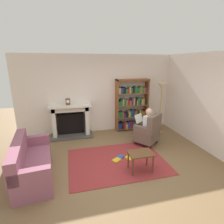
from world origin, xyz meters
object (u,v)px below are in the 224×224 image
at_px(bookshelf, 132,106).
at_px(seated_reader, 145,124).
at_px(armchair_reading, 148,131).
at_px(floor_lamp, 162,91).
at_px(sofa_floral, 31,164).
at_px(mantel_clock, 68,102).
at_px(side_table, 141,156).
at_px(fireplace, 71,119).

bearing_deg(bookshelf, seated_reader, -91.14).
xyz_separation_m(armchair_reading, seated_reader, (-0.07, 0.09, 0.20)).
bearing_deg(armchair_reading, seated_reader, -90.00).
xyz_separation_m(armchair_reading, floor_lamp, (0.84, 0.86, 1.07)).
height_order(armchair_reading, sofa_floral, armchair_reading).
relative_size(armchair_reading, floor_lamp, 0.55).
xyz_separation_m(mantel_clock, side_table, (1.52, -2.42, -0.82)).
distance_m(seated_reader, side_table, 1.50).
bearing_deg(seated_reader, side_table, 25.34).
relative_size(armchair_reading, side_table, 1.73).
bearing_deg(seated_reader, fireplace, -65.78).
xyz_separation_m(bookshelf, side_table, (-0.72, -2.55, -0.52)).
relative_size(mantel_clock, seated_reader, 0.18).
height_order(fireplace, sofa_floral, fireplace).
height_order(seated_reader, floor_lamp, floor_lamp).
height_order(mantel_clock, bookshelf, bookshelf).
height_order(bookshelf, floor_lamp, bookshelf).
bearing_deg(mantel_clock, sofa_floral, -112.75).
bearing_deg(armchair_reading, bookshelf, -124.57).
bearing_deg(sofa_floral, side_table, -104.92).
height_order(seated_reader, sofa_floral, seated_reader).
bearing_deg(bookshelf, armchair_reading, -88.08).
xyz_separation_m(mantel_clock, seated_reader, (2.22, -1.12, -0.59)).
distance_m(mantel_clock, floor_lamp, 3.16).
distance_m(bookshelf, side_table, 2.70).
bearing_deg(side_table, sofa_floral, 171.15).
bearing_deg(seated_reader, sofa_floral, -19.67).
xyz_separation_m(mantel_clock, armchair_reading, (2.29, -1.21, -0.78)).
bearing_deg(bookshelf, mantel_clock, -176.56).
bearing_deg(fireplace, seated_reader, -29.30).
distance_m(fireplace, seated_reader, 2.49).
relative_size(fireplace, mantel_clock, 6.74).
xyz_separation_m(bookshelf, sofa_floral, (-3.11, -2.18, -0.59)).
relative_size(seated_reader, floor_lamp, 0.65).
distance_m(bookshelf, floor_lamp, 1.17).
distance_m(mantel_clock, side_table, 2.97).
height_order(bookshelf, armchair_reading, bookshelf).
distance_m(mantel_clock, armchair_reading, 2.71).
bearing_deg(sofa_floral, floor_lamp, -73.02).
relative_size(mantel_clock, side_table, 0.37).
bearing_deg(armchair_reading, side_table, 21.08).
height_order(armchair_reading, seated_reader, seated_reader).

